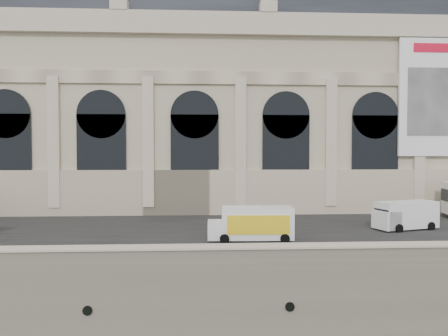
% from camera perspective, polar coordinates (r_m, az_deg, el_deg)
% --- Properties ---
extents(quay, '(160.00, 70.00, 6.00)m').
position_cam_1_polar(quay, '(61.58, 0.10, -7.21)').
color(quay, '#7B6F5E').
rests_on(quay, ground).
extents(street, '(160.00, 24.00, 0.06)m').
position_cam_1_polar(street, '(40.42, 1.75, -7.73)').
color(street, '#2D2D2D').
rests_on(street, quay).
extents(parapet, '(160.00, 1.40, 1.21)m').
position_cam_1_polar(parapet, '(27.23, 4.15, -11.25)').
color(parapet, '#7B6F5E').
rests_on(parapet, quay).
extents(museum, '(69.00, 18.70, 29.10)m').
position_cam_1_polar(museum, '(57.03, -5.75, 8.90)').
color(museum, beige).
rests_on(museum, quay).
extents(van_c, '(6.04, 3.64, 2.53)m').
position_cam_1_polar(van_c, '(42.05, 22.37, -5.76)').
color(van_c, white).
rests_on(van_c, quay).
extents(box_truck, '(6.65, 2.54, 2.65)m').
position_cam_1_polar(box_truck, '(34.29, 3.71, -7.28)').
color(box_truck, white).
rests_on(box_truck, quay).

